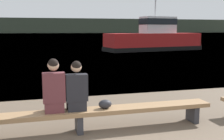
{
  "coord_description": "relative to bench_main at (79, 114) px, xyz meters",
  "views": [
    {
      "loc": [
        -1.17,
        -3.26,
        2.1
      ],
      "look_at": [
        1.16,
        5.25,
        0.81
      ],
      "focal_mm": 45.0,
      "sensor_mm": 36.0,
      "label": 1
    }
  ],
  "objects": [
    {
      "name": "tugboat_red",
      "position": [
        10.69,
        20.52,
        0.68
      ],
      "size": [
        10.35,
        4.43,
        5.99
      ],
      "rotation": [
        0.0,
        0.0,
        1.74
      ],
      "color": "#A81919",
      "rests_on": "water_surface"
    },
    {
      "name": "water_surface",
      "position": [
        0.36,
        123.02,
        -0.38
      ],
      "size": [
        240.0,
        240.0,
        0.0
      ],
      "primitive_type": "plane",
      "color": "#5684A3",
      "rests_on": "ground"
    },
    {
      "name": "person_right",
      "position": [
        -0.04,
        0.0,
        0.54
      ],
      "size": [
        0.43,
        0.36,
        1.02
      ],
      "color": "black",
      "rests_on": "bench_main"
    },
    {
      "name": "far_shoreline",
      "position": [
        0.36,
        155.96,
        3.63
      ],
      "size": [
        600.0,
        12.0,
        8.02
      ],
      "primitive_type": "cube",
      "color": "#384233",
      "rests_on": "ground"
    },
    {
      "name": "bench_main",
      "position": [
        0.0,
        0.0,
        0.0
      ],
      "size": [
        5.84,
        0.46,
        0.46
      ],
      "color": "#8E6B47",
      "rests_on": "ground"
    },
    {
      "name": "person_left",
      "position": [
        -0.48,
        -0.0,
        0.57
      ],
      "size": [
        0.43,
        0.37,
        1.08
      ],
      "color": "#56282D",
      "rests_on": "bench_main"
    },
    {
      "name": "shopping_bag",
      "position": [
        0.55,
        -0.01,
        0.18
      ],
      "size": [
        0.27,
        0.21,
        0.19
      ],
      "color": "#232328",
      "rests_on": "bench_main"
    }
  ]
}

